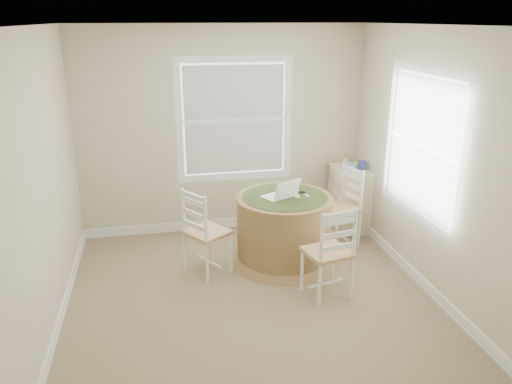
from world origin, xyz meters
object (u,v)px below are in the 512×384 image
object	(u,v)px
chair_right	(339,208)
corner_chest	(350,198)
chair_left	(207,232)
round_table	(284,226)
chair_near	(328,252)
laptop	(281,195)

from	to	relation	value
chair_right	corner_chest	distance (m)	0.55
chair_left	corner_chest	size ratio (longest dim) A/B	1.15
chair_left	corner_chest	distance (m)	2.14
round_table	corner_chest	bearing A→B (deg)	20.98
chair_left	chair_right	xyz separation A→B (m)	(1.65, 0.40, 0.00)
chair_near	chair_right	xyz separation A→B (m)	(0.54, 1.12, 0.00)
chair_right	corner_chest	bearing A→B (deg)	127.87
chair_right	laptop	size ratio (longest dim) A/B	2.17
chair_near	chair_right	size ratio (longest dim) A/B	1.00
chair_left	chair_near	bearing A→B (deg)	-158.03
chair_near	chair_right	distance (m)	1.24
chair_left	laptop	size ratio (longest dim) A/B	2.17
laptop	round_table	bearing A→B (deg)	166.48
chair_left	chair_right	bearing A→B (deg)	-111.46
chair_right	chair_left	bearing A→B (deg)	-93.74
laptop	corner_chest	size ratio (longest dim) A/B	0.53
laptop	corner_chest	xyz separation A→B (m)	(1.13, 0.75, -0.40)
round_table	chair_near	size ratio (longest dim) A/B	1.33
round_table	chair_right	world-z (taller)	chair_right
chair_near	round_table	bearing A→B (deg)	-87.23
chair_near	corner_chest	size ratio (longest dim) A/B	1.15
chair_left	laptop	distance (m)	0.90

